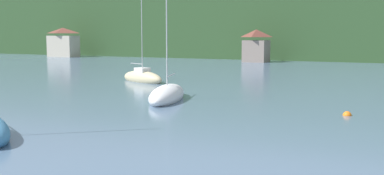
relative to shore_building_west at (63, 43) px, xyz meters
The scene contains 5 objects.
shore_building_west is the anchor object (origin of this frame).
shore_building_westcentral 47.06m from the shore_building_west, ahead, with size 4.56×4.35×6.18m.
sailboat_far_0 62.47m from the shore_building_west, 40.87° to the right, with size 6.92×4.33×10.60m.
sailboat_mid_2 77.11m from the shore_building_west, 42.70° to the right, with size 4.53×8.30×9.71m.
mooring_buoy_near 88.51m from the shore_building_west, 37.09° to the right, with size 0.56×0.56×0.56m, color orange.
Camera 1 is at (11.52, 23.41, 5.24)m, focal length 42.98 mm.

